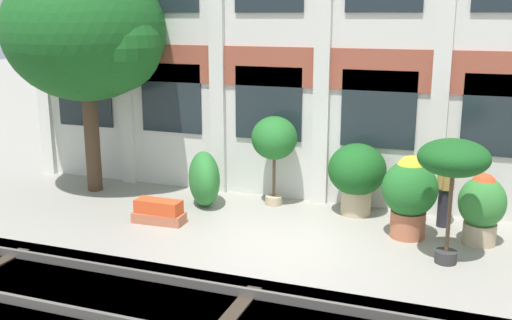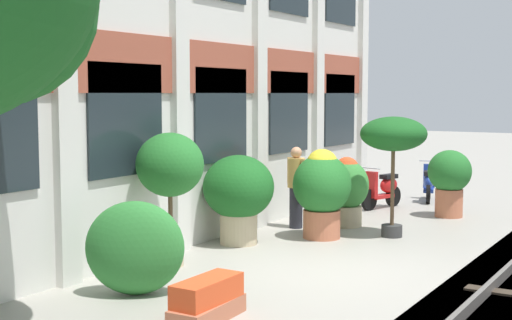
# 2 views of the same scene
# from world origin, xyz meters

# --- Properties ---
(ground_plane) EXTENTS (80.00, 80.00, 0.00)m
(ground_plane) POSITION_xyz_m (0.00, 0.00, 0.00)
(ground_plane) COLOR #9E998E
(apartment_facade) EXTENTS (15.59, 0.64, 7.25)m
(apartment_facade) POSITION_xyz_m (0.00, 3.05, 3.62)
(apartment_facade) COLOR silver
(apartment_facade) RESTS_ON ground
(potted_plant_fluted_column) EXTENTS (0.88, 0.88, 1.39)m
(potted_plant_fluted_column) POSITION_xyz_m (3.52, 1.32, 0.77)
(potted_plant_fluted_column) COLOR tan
(potted_plant_fluted_column) RESTS_ON ground
(potted_plant_square_trough) EXTENTS (1.11, 0.49, 0.50)m
(potted_plant_square_trough) POSITION_xyz_m (-2.80, 0.23, 0.24)
(potted_plant_square_trough) COLOR #B76647
(potted_plant_square_trough) RESTS_ON ground
(potted_plant_glazed_jar) EXTENTS (1.07, 1.07, 1.64)m
(potted_plant_glazed_jar) POSITION_xyz_m (2.19, 1.21, 0.93)
(potted_plant_glazed_jar) COLOR #B76647
(potted_plant_glazed_jar) RESTS_ON ground
(potted_plant_stone_basin) EXTENTS (1.25, 1.25, 1.57)m
(potted_plant_stone_basin) POSITION_xyz_m (0.96, 2.23, 0.93)
(potted_plant_stone_basin) COLOR tan
(potted_plant_stone_basin) RESTS_ON ground
(potted_plant_low_pan) EXTENTS (1.04, 1.04, 2.05)m
(potted_plant_low_pan) POSITION_xyz_m (-0.93, 2.25, 1.52)
(potted_plant_low_pan) COLOR tan
(potted_plant_low_pan) RESTS_ON ground
(potted_plant_ribbed_drum) EXTENTS (0.92, 0.92, 1.44)m
(potted_plant_ribbed_drum) POSITION_xyz_m (5.66, -0.11, 0.84)
(potted_plant_ribbed_drum) COLOR #B76647
(potted_plant_ribbed_drum) RESTS_ON ground
(potted_plant_tall_urn) EXTENTS (1.22, 1.22, 2.23)m
(potted_plant_tall_urn) POSITION_xyz_m (2.98, 0.16, 1.84)
(potted_plant_tall_urn) COLOR #333333
(potted_plant_tall_urn) RESTS_ON ground
(scooter_near_curb) EXTENTS (1.35, 0.64, 0.98)m
(scooter_near_curb) POSITION_xyz_m (7.57, 0.96, 0.44)
(scooter_near_curb) COLOR black
(scooter_near_curb) RESTS_ON ground
(scooter_second_parked) EXTENTS (1.35, 0.63, 0.98)m
(scooter_second_parked) POSITION_xyz_m (6.03, 1.53, 0.44)
(scooter_second_parked) COLOR black
(scooter_second_parked) RESTS_ON ground
(resident_by_doorway) EXTENTS (0.34, 0.49, 1.60)m
(resident_by_doorway) POSITION_xyz_m (2.81, 2.08, 0.86)
(resident_by_doorway) COLOR #282833
(resident_by_doorway) RESTS_ON ground
(topiary_hedge) EXTENTS (1.29, 1.47, 1.25)m
(topiary_hedge) POSITION_xyz_m (-2.41, 1.66, 0.62)
(topiary_hedge) COLOR #2D7A33
(topiary_hedge) RESTS_ON ground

